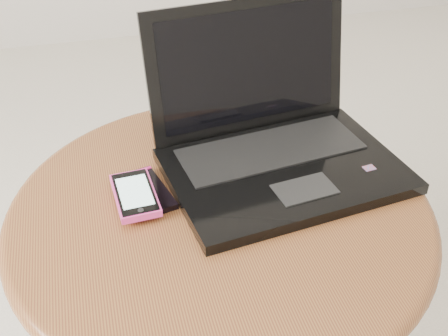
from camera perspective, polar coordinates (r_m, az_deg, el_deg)
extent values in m
cylinder|color=#563417|center=(1.10, -0.32, -14.74)|extent=(0.11, 0.11, 0.49)
cylinder|color=brown|center=(0.92, -0.37, -4.34)|extent=(0.66, 0.66, 0.03)
torus|color=brown|center=(0.92, -0.37, -4.34)|extent=(0.70, 0.70, 0.03)
cube|color=black|center=(0.97, 6.21, -0.27)|extent=(0.42, 0.32, 0.02)
cube|color=black|center=(1.00, 4.83, 1.96)|extent=(0.34, 0.16, 0.00)
cube|color=black|center=(0.91, 8.29, -2.14)|extent=(0.11, 0.07, 0.00)
cube|color=red|center=(0.98, 14.67, 0.01)|extent=(0.02, 0.02, 0.00)
cube|color=black|center=(1.02, 2.55, 10.42)|extent=(0.39, 0.10, 0.24)
cube|color=black|center=(1.02, 2.67, 10.36)|extent=(0.34, 0.08, 0.20)
cube|color=black|center=(0.93, -7.97, -2.44)|extent=(0.09, 0.13, 0.01)
cube|color=#B91769|center=(0.97, -9.22, -0.42)|extent=(0.06, 0.02, 0.00)
cube|color=#E73994|center=(0.91, -9.12, -2.75)|extent=(0.07, 0.12, 0.01)
cube|color=black|center=(0.90, -9.16, -2.42)|extent=(0.06, 0.12, 0.00)
cube|color=silver|center=(0.90, -9.16, -2.37)|extent=(0.05, 0.09, 0.00)
cylinder|color=black|center=(0.86, -8.55, -4.29)|extent=(0.01, 0.01, 0.00)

